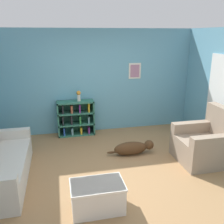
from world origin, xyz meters
name	(u,v)px	position (x,y,z in m)	size (l,w,h in m)	color
ground_plane	(117,172)	(0.00, 0.00, 0.00)	(14.00, 14.00, 0.00)	#997047
wall_back	(96,82)	(0.00, 2.25, 1.30)	(5.60, 0.13, 2.60)	#609EB7
bookshelf	(76,118)	(-0.58, 2.03, 0.43)	(0.91, 0.35, 0.88)	#2D6B56
recliner_chair	(206,143)	(1.85, 0.06, 0.37)	(0.98, 0.95, 1.09)	gray
coffee_table	(97,196)	(-0.51, -0.94, 0.23)	(0.77, 0.49, 0.43)	silver
dog	(133,148)	(0.51, 0.63, 0.15)	(1.02, 0.26, 0.29)	#472D19
vase	(79,95)	(-0.48, 2.01, 1.02)	(0.11, 0.11, 0.26)	silver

